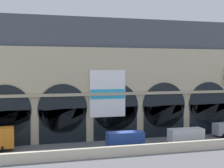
% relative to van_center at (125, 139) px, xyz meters
% --- Properties ---
extents(ground_plane, '(200.00, 200.00, 0.00)m').
position_rel_van_center_xyz_m(ground_plane, '(0.20, 0.33, -1.25)').
color(ground_plane, slate).
extents(quay_parapet_wall, '(90.00, 0.70, 1.28)m').
position_rel_van_center_xyz_m(quay_parapet_wall, '(0.20, -4.20, -0.60)').
color(quay_parapet_wall, beige).
rests_on(quay_parapet_wall, ground).
extents(station_building, '(50.71, 4.94, 18.92)m').
position_rel_van_center_xyz_m(station_building, '(0.24, 7.60, 7.86)').
color(station_building, '#BCAD8C').
rests_on(station_building, ground).
extents(van_center, '(5.20, 2.48, 2.20)m').
position_rel_van_center_xyz_m(van_center, '(0.00, 0.00, 0.00)').
color(van_center, '#28479E').
rests_on(van_center, ground).
extents(van_mideast, '(5.20, 2.48, 2.20)m').
position_rel_van_center_xyz_m(van_mideast, '(9.44, -0.07, 0.00)').
color(van_mideast, white).
rests_on(van_mideast, ground).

